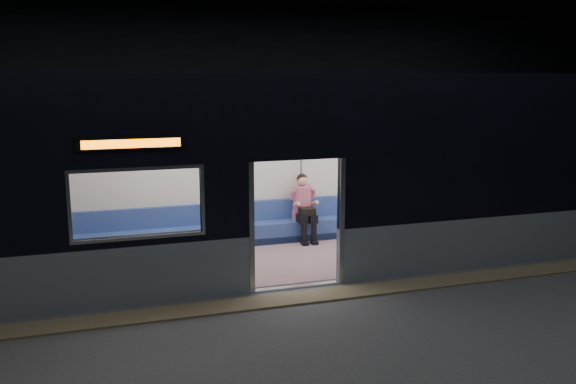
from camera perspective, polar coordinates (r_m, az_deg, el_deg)
name	(u,v)px	position (r m, az deg, el deg)	size (l,w,h in m)	color
station_floor	(320,312)	(8.89, 3.04, -11.11)	(24.00, 14.00, 0.01)	#47494C
station_envelope	(323,49)	(8.24, 3.30, 13.25)	(24.00, 14.00, 5.00)	black
tactile_strip	(307,297)	(9.36, 1.83, -9.79)	(22.80, 0.50, 0.03)	#8C7F59
metro_car	(270,160)	(10.75, -1.68, 3.02)	(18.00, 3.04, 3.35)	gray
passenger	(303,204)	(12.17, 1.44, -1.10)	(0.42, 0.69, 1.34)	black
handbag	(307,211)	(12.00, 1.81, -1.82)	(0.29, 0.25, 0.14)	black
transit_map	(380,164)	(13.03, 8.58, 2.59)	(0.95, 0.03, 0.62)	white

